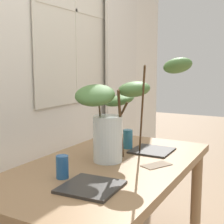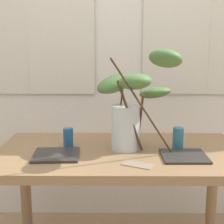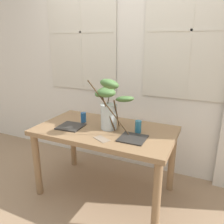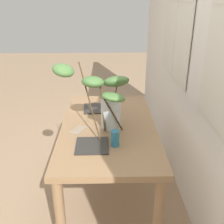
% 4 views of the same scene
% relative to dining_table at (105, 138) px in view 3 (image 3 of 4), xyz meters
% --- Properties ---
extents(ground, '(14.00, 14.00, 0.00)m').
position_rel_dining_table_xyz_m(ground, '(0.00, 0.00, -0.65)').
color(ground, '#9E7F60').
extents(back_wall_with_windows, '(5.20, 0.14, 2.64)m').
position_rel_dining_table_xyz_m(back_wall_with_windows, '(-0.00, 0.76, 0.68)').
color(back_wall_with_windows, silver).
rests_on(back_wall_with_windows, ground).
extents(dining_table, '(1.43, 0.80, 0.76)m').
position_rel_dining_table_xyz_m(dining_table, '(0.00, 0.00, 0.00)').
color(dining_table, '#93704C').
rests_on(dining_table, ground).
extents(vase_with_branches, '(0.50, 0.65, 0.61)m').
position_rel_dining_table_xyz_m(vase_with_branches, '(0.06, -0.02, 0.38)').
color(vase_with_branches, silver).
rests_on(vase_with_branches, dining_table).
extents(drinking_glass_blue_left, '(0.06, 0.06, 0.11)m').
position_rel_dining_table_xyz_m(drinking_glass_blue_left, '(-0.31, 0.08, 0.16)').
color(drinking_glass_blue_left, '#235693').
rests_on(drinking_glass_blue_left, dining_table).
extents(drinking_glass_blue_right, '(0.06, 0.06, 0.12)m').
position_rel_dining_table_xyz_m(drinking_glass_blue_right, '(0.35, 0.05, 0.17)').
color(drinking_glass_blue_right, teal).
rests_on(drinking_glass_blue_right, dining_table).
extents(plate_square_left, '(0.26, 0.26, 0.01)m').
position_rel_dining_table_xyz_m(plate_square_left, '(-0.35, -0.11, 0.11)').
color(plate_square_left, '#2D2B28').
rests_on(plate_square_left, dining_table).
extents(plate_square_right, '(0.25, 0.25, 0.01)m').
position_rel_dining_table_xyz_m(plate_square_right, '(0.35, -0.12, 0.11)').
color(plate_square_right, '#2D2B28').
rests_on(plate_square_right, dining_table).
extents(napkin_folded, '(0.18, 0.15, 0.00)m').
position_rel_dining_table_xyz_m(napkin_folded, '(0.09, -0.25, 0.11)').
color(napkin_folded, gray).
rests_on(napkin_folded, dining_table).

